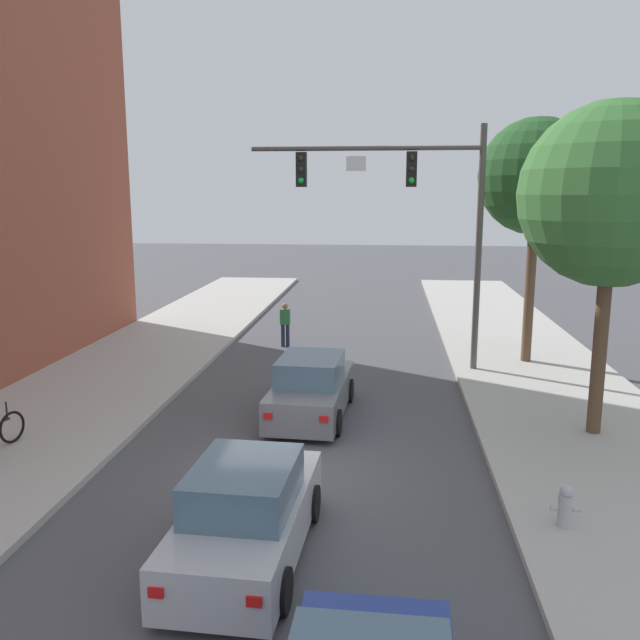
# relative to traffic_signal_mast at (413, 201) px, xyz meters

# --- Properties ---
(ground_plane) EXTENTS (120.00, 120.00, 0.00)m
(ground_plane) POSITION_rel_traffic_signal_mast_xyz_m (-2.57, -8.34, -5.37)
(ground_plane) COLOR #4C4C51
(sidewalk_right) EXTENTS (5.00, 60.00, 0.15)m
(sidewalk_right) POSITION_rel_traffic_signal_mast_xyz_m (3.93, -8.34, -5.29)
(sidewalk_right) COLOR #B2AFA8
(sidewalk_right) RESTS_ON ground
(traffic_signal_mast) EXTENTS (7.12, 0.38, 7.50)m
(traffic_signal_mast) POSITION_rel_traffic_signal_mast_xyz_m (0.00, 0.00, 0.00)
(traffic_signal_mast) COLOR #514C47
(traffic_signal_mast) RESTS_ON sidewalk_right
(car_lead_grey) EXTENTS (2.01, 4.32, 1.60)m
(car_lead_grey) POSITION_rel_traffic_signal_mast_xyz_m (-2.61, -4.65, -4.65)
(car_lead_grey) COLOR slate
(car_lead_grey) RESTS_ON ground
(car_following_silver) EXTENTS (1.98, 4.31, 1.60)m
(car_following_silver) POSITION_rel_traffic_signal_mast_xyz_m (-2.84, -11.42, -4.65)
(car_following_silver) COLOR #B7B7BC
(car_following_silver) RESTS_ON ground
(pedestrian_crossing_road) EXTENTS (0.36, 0.22, 1.64)m
(pedestrian_crossing_road) POSITION_rel_traffic_signal_mast_xyz_m (-4.47, 3.00, -4.46)
(pedestrian_crossing_road) COLOR #232847
(pedestrian_crossing_road) RESTS_ON ground
(fire_hydrant) EXTENTS (0.48, 0.24, 0.72)m
(fire_hydrant) POSITION_rel_traffic_signal_mast_xyz_m (2.29, -10.15, -4.86)
(fire_hydrant) COLOR #B2B2B7
(fire_hydrant) RESTS_ON sidewalk_right
(street_tree_nearest) EXTENTS (4.06, 4.06, 7.47)m
(street_tree_nearest) POSITION_rel_traffic_signal_mast_xyz_m (4.11, -5.50, 0.20)
(street_tree_nearest) COLOR brown
(street_tree_nearest) RESTS_ON sidewalk_right
(street_tree_second) EXTENTS (3.66, 3.66, 7.82)m
(street_tree_second) POSITION_rel_traffic_signal_mast_xyz_m (3.88, 1.17, 0.73)
(street_tree_second) COLOR brown
(street_tree_second) RESTS_ON sidewalk_right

